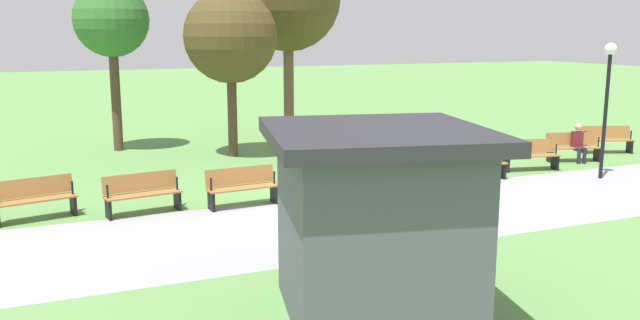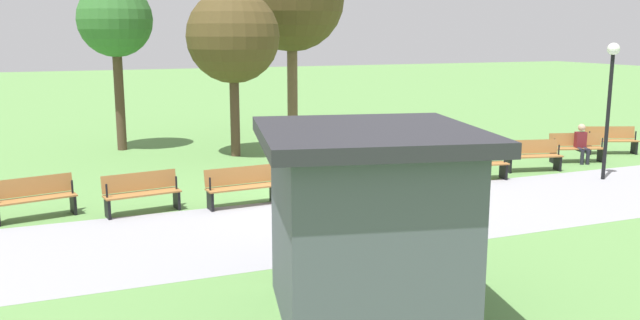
% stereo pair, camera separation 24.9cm
% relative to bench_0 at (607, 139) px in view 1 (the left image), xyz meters
% --- Properties ---
extents(ground_plane, '(120.00, 120.00, 0.00)m').
position_rel_bench_0_xyz_m(ground_plane, '(10.90, 2.05, -0.47)').
color(ground_plane, '#5B8C47').
extents(path_paving, '(36.45, 4.31, 0.01)m').
position_rel_bench_0_xyz_m(path_paving, '(10.90, 4.01, -0.47)').
color(path_paving, '#939399').
rests_on(path_paving, ground).
extents(bench_0, '(1.72, 1.03, 0.89)m').
position_rel_bench_0_xyz_m(bench_0, '(0.00, 0.00, 0.00)').
color(bench_0, '#996633').
rests_on(bench_0, ground).
extents(bench_1, '(1.72, 0.93, 0.89)m').
position_rel_bench_0_xyz_m(bench_1, '(2.11, 0.71, 0.00)').
color(bench_1, '#996633').
rests_on(bench_1, ground).
extents(bench_2, '(1.72, 0.82, 0.89)m').
position_rel_bench_0_xyz_m(bench_2, '(4.27, 1.26, 0.00)').
color(bench_2, '#996633').
rests_on(bench_2, ground).
extents(bench_3, '(1.71, 0.71, 0.89)m').
position_rel_bench_0_xyz_m(bench_3, '(6.46, 1.66, 0.00)').
color(bench_3, '#996633').
rests_on(bench_3, ground).
extents(bench_4, '(1.69, 0.59, 0.89)m').
position_rel_bench_0_xyz_m(bench_4, '(8.67, 1.90, 0.00)').
color(bench_4, '#996633').
rests_on(bench_4, ground).
extents(bench_5, '(1.66, 0.47, 0.89)m').
position_rel_bench_0_xyz_m(bench_5, '(10.90, 1.98, 0.00)').
color(bench_5, '#996633').
rests_on(bench_5, ground).
extents(bench_6, '(1.69, 0.59, 0.89)m').
position_rel_bench_0_xyz_m(bench_6, '(13.12, 1.90, 0.00)').
color(bench_6, '#996633').
rests_on(bench_6, ground).
extents(bench_7, '(1.71, 0.71, 0.89)m').
position_rel_bench_0_xyz_m(bench_7, '(15.34, 1.66, 0.00)').
color(bench_7, '#996633').
rests_on(bench_7, ground).
extents(bench_8, '(1.72, 0.82, 0.89)m').
position_rel_bench_0_xyz_m(bench_8, '(17.53, 1.26, 0.00)').
color(bench_8, '#996633').
rests_on(bench_8, ground).
extents(person_seated, '(0.44, 0.58, 1.20)m').
position_rel_bench_0_xyz_m(person_seated, '(2.07, 0.87, 0.17)').
color(person_seated, maroon).
rests_on(person_seated, ground).
extents(tree_0, '(2.95, 2.95, 5.31)m').
position_rel_bench_0_xyz_m(tree_0, '(11.61, -4.30, 3.34)').
color(tree_0, '#4C3828').
rests_on(tree_0, ground).
extents(tree_2, '(2.46, 2.46, 5.60)m').
position_rel_bench_0_xyz_m(tree_2, '(14.92, -6.86, 3.84)').
color(tree_2, '#4C3828').
rests_on(tree_2, ground).
extents(lamp_post, '(0.32, 0.32, 3.68)m').
position_rel_bench_0_xyz_m(lamp_post, '(3.21, 2.91, 2.12)').
color(lamp_post, black).
rests_on(lamp_post, ground).
extents(kiosk, '(3.53, 3.58, 2.68)m').
position_rel_bench_0_xyz_m(kiosk, '(13.07, 8.37, 0.91)').
color(kiosk, '#4C515B').
rests_on(kiosk, ground).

